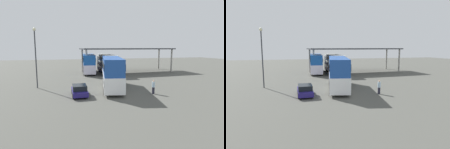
# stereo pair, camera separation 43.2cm
# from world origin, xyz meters

# --- Properties ---
(ground_plane) EXTENTS (140.00, 140.00, 0.00)m
(ground_plane) POSITION_xyz_m (0.00, 0.00, 0.00)
(ground_plane) COLOR #4C4C46
(double_decker_main) EXTENTS (4.33, 10.60, 4.37)m
(double_decker_main) POSITION_xyz_m (0.03, 3.55, 2.39)
(double_decker_main) COLOR white
(double_decker_main) RESTS_ON ground_plane
(parked_hatchback) EXTENTS (1.80, 3.90, 1.35)m
(parked_hatchback) POSITION_xyz_m (-4.74, 0.66, 0.67)
(parked_hatchback) COLOR navy
(parked_hatchback) RESTS_ON ground_plane
(double_decker_near_canopy) EXTENTS (3.51, 10.56, 4.15)m
(double_decker_near_canopy) POSITION_xyz_m (-0.94, 20.52, 2.28)
(double_decker_near_canopy) COLOR silver
(double_decker_near_canopy) RESTS_ON ground_plane
(double_decker_mid_row) EXTENTS (2.61, 10.83, 4.10)m
(double_decker_mid_row) POSITION_xyz_m (2.86, 18.69, 2.26)
(double_decker_mid_row) COLOR navy
(double_decker_mid_row) RESTS_ON ground_plane
(depot_canopy) EXTENTS (21.73, 7.93, 5.52)m
(depot_canopy) POSITION_xyz_m (8.06, 20.18, 5.20)
(depot_canopy) COLOR #33353A
(depot_canopy) RESTS_ON ground_plane
(lamppost_tall) EXTENTS (0.44, 0.44, 8.43)m
(lamppost_tall) POSITION_xyz_m (-10.18, 6.59, 5.25)
(lamppost_tall) COLOR #33353A
(lamppost_tall) RESTS_ON ground_plane
(pedestrian_waiting) EXTENTS (0.38, 0.38, 1.76)m
(pedestrian_waiting) POSITION_xyz_m (4.25, -0.71, 0.88)
(pedestrian_waiting) COLOR #262633
(pedestrian_waiting) RESTS_ON ground_plane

